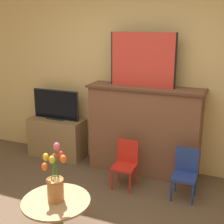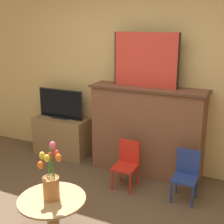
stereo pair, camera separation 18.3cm
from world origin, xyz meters
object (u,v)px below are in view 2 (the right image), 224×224
(tv_monitor, at_px, (61,104))
(chair_blue, at_px, (186,173))
(vase_tulips, at_px, (51,181))
(painting, at_px, (146,60))
(chair_red, at_px, (127,162))

(tv_monitor, bearing_deg, chair_blue, -12.42)
(tv_monitor, relative_size, chair_blue, 1.27)
(chair_blue, height_order, vase_tulips, vase_tulips)
(chair_blue, bearing_deg, vase_tulips, -127.55)
(painting, xyz_separation_m, vase_tulips, (-0.27, -1.71, -0.92))
(chair_blue, bearing_deg, painting, 146.76)
(painting, distance_m, vase_tulips, 1.96)
(tv_monitor, distance_m, vase_tulips, 2.01)
(tv_monitor, height_order, vase_tulips, tv_monitor)
(painting, xyz_separation_m, chair_red, (-0.04, -0.48, -1.21))
(painting, bearing_deg, vase_tulips, -98.92)
(tv_monitor, xyz_separation_m, chair_blue, (2.02, -0.45, -0.49))
(vase_tulips, bearing_deg, chair_red, 79.31)
(vase_tulips, bearing_deg, tv_monitor, 121.83)
(tv_monitor, bearing_deg, vase_tulips, -58.17)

